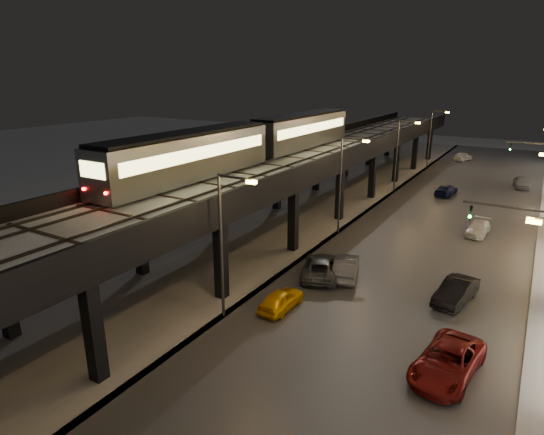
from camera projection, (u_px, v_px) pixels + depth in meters
The scene contains 20 objects.
road_surface at pixel (437, 235), 42.09m from camera, with size 17.00×120.00×0.06m, color #46474D.
under_viaduct_pavement at pixel (307, 214), 48.67m from camera, with size 11.00×120.00×0.06m, color #9FA1A8.
elevated_viaduct at pixel (293, 167), 44.40m from camera, with size 9.00×100.00×6.30m.
viaduct_trackbed at pixel (294, 159), 44.28m from camera, with size 8.40×100.00×0.32m.
viaduct_parapet_streetside at pixel (336, 158), 42.04m from camera, with size 0.30×100.00×1.10m, color black.
viaduct_parapet_far at pixel (257, 151), 46.28m from camera, with size 0.30×100.00×1.10m, color black.
streetlight_left_1 at pixel (225, 238), 26.36m from camera, with size 2.57×0.28×9.00m.
streetlight_left_2 at pixel (343, 179), 41.11m from camera, with size 2.57×0.28×9.00m.
streetlight_left_3 at pixel (399, 151), 55.85m from camera, with size 2.57×0.28×9.00m.
streetlight_left_4 at pixel (432, 135), 70.60m from camera, with size 2.57×0.28×9.00m.
subway_train at pixel (256, 140), 42.50m from camera, with size 2.99×36.80×3.57m.
car_taxi at pixel (281, 300), 28.72m from camera, with size 1.52×3.79×1.29m, color #EEA800.
car_near_white at pixel (346, 267), 33.27m from camera, with size 1.63×4.68×1.54m, color slate.
car_mid_silver at pixel (321, 267), 33.38m from camera, with size 2.50×5.42×1.51m, color #414449.
car_mid_dark at pixel (446, 190), 55.82m from camera, with size 1.87×4.59×1.33m, color #0C1037.
car_far_white at pixel (463, 157), 78.05m from camera, with size 1.75×4.35×1.48m, color white.
car_onc_silver at pixel (456, 292), 29.59m from camera, with size 1.59×4.55×1.50m, color black.
car_onc_dark at pixel (447, 362), 22.35m from camera, with size 2.53×5.49×1.52m, color maroon.
car_onc_white at pixel (478, 229), 42.12m from camera, with size 1.71×4.20×1.22m, color white.
car_onc_red at pixel (522, 183), 59.47m from camera, with size 1.71×4.24×1.45m, color #8F94A4.
Camera 1 is at (14.62, -6.88, 14.30)m, focal length 30.00 mm.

